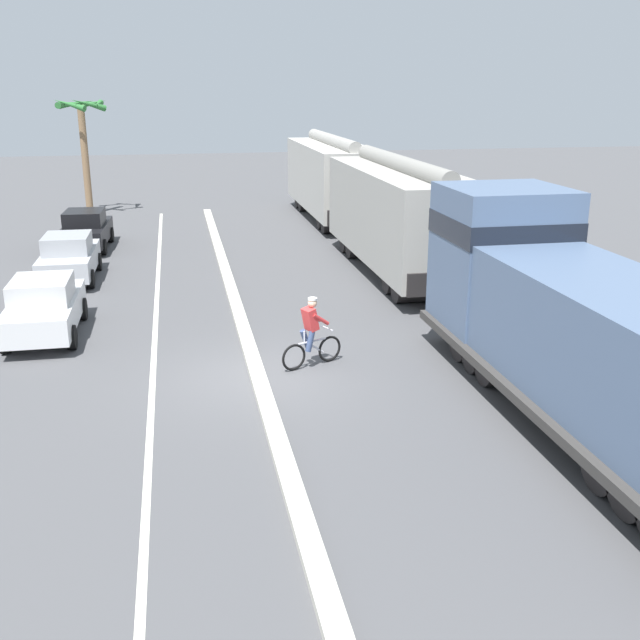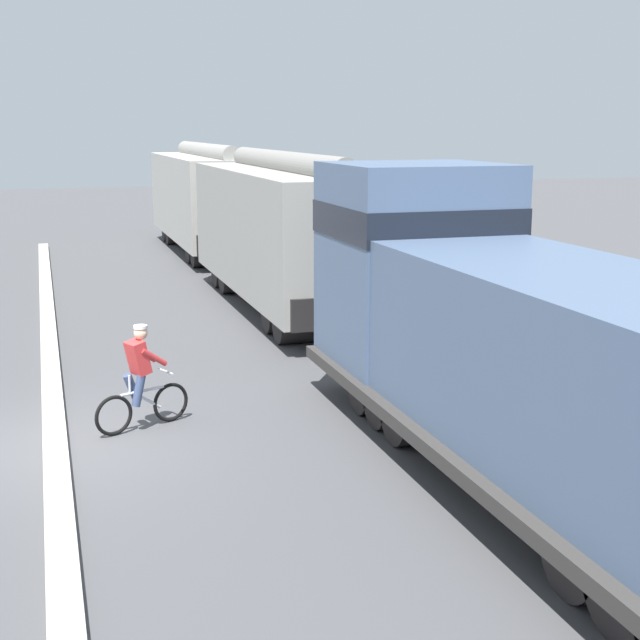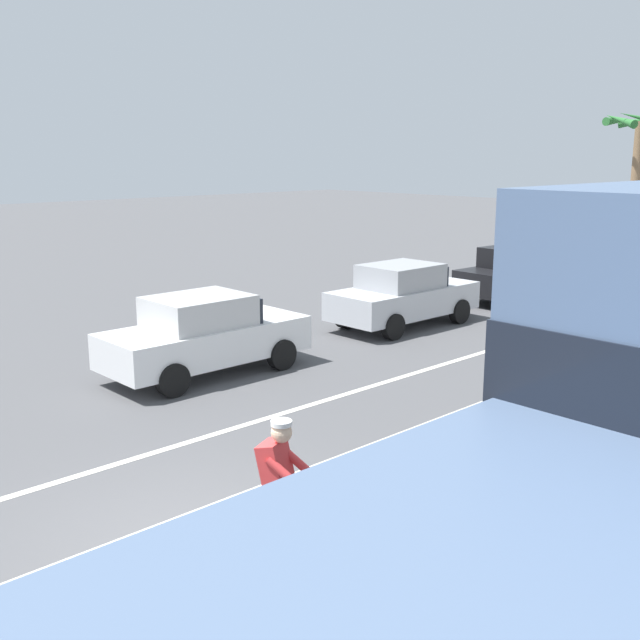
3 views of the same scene
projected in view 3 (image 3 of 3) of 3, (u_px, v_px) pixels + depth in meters
ground_plane at (173, 539)px, 8.67m from camera, size 120.00×120.00×0.00m
median_curb at (478, 413)px, 12.65m from camera, size 0.36×36.00×0.16m
lane_stripe at (374, 386)px, 14.38m from camera, size 0.14×36.00×0.01m
parked_car_white at (205, 335)px, 14.99m from camera, size 1.84×4.20×1.62m
parked_car_silver at (403, 295)px, 19.18m from camera, size 1.86×4.21×1.62m
parked_car_black at (518, 273)px, 22.65m from camera, size 1.96×4.26×1.62m
cyclist at (279, 501)px, 7.81m from camera, size 1.59×0.78×1.71m
palm_tree_near at (639, 150)px, 28.43m from camera, size 2.66×2.77×5.97m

